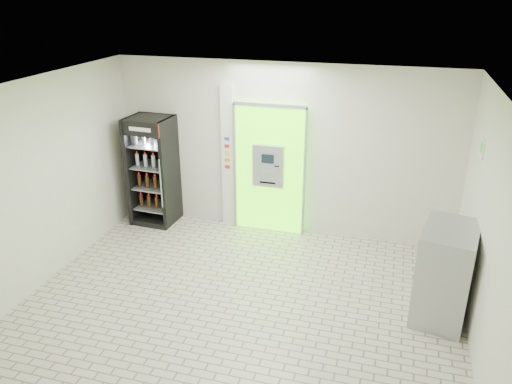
% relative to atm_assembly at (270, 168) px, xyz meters
% --- Properties ---
extents(ground, '(6.00, 6.00, 0.00)m').
position_rel_atm_assembly_xyz_m(ground, '(0.20, -2.41, -1.17)').
color(ground, '#BDAF9D').
rests_on(ground, ground).
extents(room_shell, '(6.00, 6.00, 6.00)m').
position_rel_atm_assembly_xyz_m(room_shell, '(0.20, -2.41, 0.67)').
color(room_shell, beige).
rests_on(room_shell, ground).
extents(atm_assembly, '(1.30, 0.24, 2.33)m').
position_rel_atm_assembly_xyz_m(atm_assembly, '(0.00, 0.00, 0.00)').
color(atm_assembly, '#53F20D').
rests_on(atm_assembly, ground).
extents(pillar, '(0.22, 0.11, 2.60)m').
position_rel_atm_assembly_xyz_m(pillar, '(-0.78, 0.04, 0.13)').
color(pillar, silver).
rests_on(pillar, ground).
extents(beverage_cooler, '(0.79, 0.73, 2.00)m').
position_rel_atm_assembly_xyz_m(beverage_cooler, '(-2.14, -0.25, -0.21)').
color(beverage_cooler, black).
rests_on(beverage_cooler, ground).
extents(steel_cabinet, '(0.83, 1.08, 1.30)m').
position_rel_atm_assembly_xyz_m(steel_cabinet, '(2.86, -1.89, -0.52)').
color(steel_cabinet, '#9A9CA1').
rests_on(steel_cabinet, ground).
extents(exit_sign, '(0.02, 0.22, 0.26)m').
position_rel_atm_assembly_xyz_m(exit_sign, '(3.19, -1.01, 0.95)').
color(exit_sign, white).
rests_on(exit_sign, room_shell).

